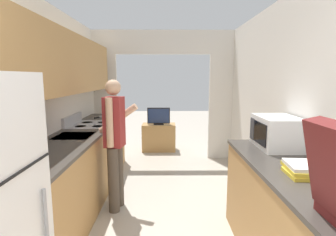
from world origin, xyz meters
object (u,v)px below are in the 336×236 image
object	(u,v)px
microwave	(277,132)
book_stack	(301,169)
tv_cabinet	(159,137)
range_oven	(94,154)
person	(115,142)
television	(159,116)
knife	(98,117)

from	to	relation	value
microwave	book_stack	world-z (taller)	microwave
tv_cabinet	range_oven	bearing A→B (deg)	-116.88
person	television	size ratio (longest dim) A/B	3.24
range_oven	microwave	size ratio (longest dim) A/B	2.03
book_stack	knife	world-z (taller)	book_stack
person	knife	xyz separation A→B (m)	(-0.56, 1.40, 0.08)
tv_cabinet	television	world-z (taller)	television
tv_cabinet	television	size ratio (longest dim) A/B	1.48
person	book_stack	size ratio (longest dim) A/B	5.15
book_stack	television	world-z (taller)	book_stack
range_oven	knife	distance (m)	0.79
range_oven	knife	size ratio (longest dim) A/B	3.47
knife	person	bearing A→B (deg)	-39.41
person	television	distance (m)	2.62
tv_cabinet	knife	distance (m)	1.71
book_stack	knife	bearing A→B (deg)	128.59
book_stack	television	bearing A→B (deg)	106.21
book_stack	person	bearing A→B (deg)	140.84
person	knife	size ratio (longest dim) A/B	5.17
knife	book_stack	bearing A→B (deg)	-22.72
television	range_oven	bearing A→B (deg)	-117.42
television	book_stack	bearing A→B (deg)	-73.79
book_stack	tv_cabinet	xyz separation A→B (m)	(-1.12, 3.91, -0.67)
book_stack	television	size ratio (longest dim) A/B	0.63
range_oven	book_stack	size ratio (longest dim) A/B	3.45
range_oven	book_stack	bearing A→B (deg)	-44.88
range_oven	microwave	distance (m)	2.63
range_oven	microwave	world-z (taller)	microwave
microwave	book_stack	xyz separation A→B (m)	(-0.13, -0.74, -0.11)
range_oven	tv_cabinet	size ratio (longest dim) A/B	1.47
person	book_stack	world-z (taller)	person
person	tv_cabinet	bearing A→B (deg)	-0.77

